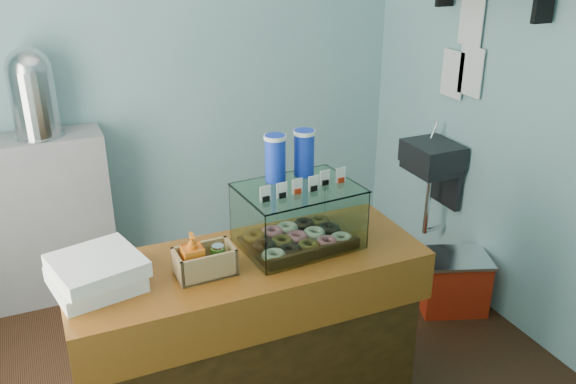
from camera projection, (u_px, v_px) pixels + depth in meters
name	position (u px, v px, depth m)	size (l,w,h in m)	color
ground	(236.00, 383.00, 3.29)	(3.50, 3.50, 0.00)	black
room_shell	(228.00, 67.00, 2.63)	(3.54, 3.04, 2.82)	#80B3BB
counter	(250.00, 340.00, 2.89)	(1.60, 0.60, 0.90)	#46290D
back_shelf	(30.00, 222.00, 3.85)	(1.00, 0.32, 1.10)	#99999C
display_case	(296.00, 210.00, 2.81)	(0.56, 0.43, 0.51)	#372110
condiment_crate	(202.00, 260.00, 2.56)	(0.25, 0.16, 0.20)	tan
pastry_boxes	(96.00, 272.00, 2.48)	(0.41, 0.40, 0.13)	white
coffee_urn	(32.00, 90.00, 3.57)	(0.29, 0.29, 0.54)	silver
red_cooler	(453.00, 282.00, 3.88)	(0.51, 0.45, 0.37)	red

